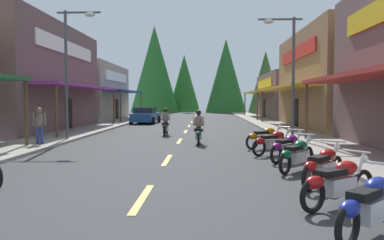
% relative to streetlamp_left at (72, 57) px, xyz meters
% --- Properties ---
extents(ground, '(10.26, 77.45, 0.10)m').
position_rel_streetlamp_left_xyz_m(ground, '(5.21, 4.13, -4.18)').
color(ground, '#38383A').
extents(sidewalk_left, '(2.72, 77.45, 0.12)m').
position_rel_streetlamp_left_xyz_m(sidewalk_left, '(-1.28, 4.13, -4.07)').
color(sidewalk_left, gray).
rests_on(sidewalk_left, ground).
extents(sidewalk_right, '(2.72, 77.45, 0.12)m').
position_rel_streetlamp_left_xyz_m(sidewalk_right, '(11.70, 4.13, -4.07)').
color(sidewalk_right, gray).
rests_on(sidewalk_right, ground).
extents(centerline_dashes, '(0.16, 54.44, 0.01)m').
position_rel_streetlamp_left_xyz_m(centerline_dashes, '(5.21, 8.70, -4.12)').
color(centerline_dashes, '#E0C64C').
rests_on(centerline_dashes, ground).
extents(storefront_left_middle, '(10.68, 13.99, 6.98)m').
position_rel_streetlamp_left_xyz_m(storefront_left_middle, '(-7.05, 6.63, -0.64)').
color(storefront_left_middle, brown).
rests_on(storefront_left_middle, ground).
extents(storefront_left_far, '(9.43, 12.41, 5.61)m').
position_rel_streetlamp_left_xyz_m(storefront_left_far, '(-6.42, 20.63, -1.32)').
color(storefront_left_far, gray).
rests_on(storefront_left_far, ground).
extents(storefront_right_middle, '(10.49, 13.86, 6.89)m').
position_rel_streetlamp_left_xyz_m(storefront_right_middle, '(17.38, 9.46, -0.68)').
color(storefront_right_middle, olive).
rests_on(storefront_right_middle, ground).
extents(storefront_right_far, '(9.99, 13.55, 4.94)m').
position_rel_streetlamp_left_xyz_m(storefront_right_far, '(17.11, 24.78, -1.65)').
color(storefront_right_far, brown).
rests_on(storefront_right_far, ground).
extents(streetlamp_left, '(2.13, 0.30, 6.36)m').
position_rel_streetlamp_left_xyz_m(streetlamp_left, '(0.00, 0.00, 0.00)').
color(streetlamp_left, '#474C51').
rests_on(streetlamp_left, ground).
extents(streetlamp_right, '(2.13, 0.30, 6.01)m').
position_rel_streetlamp_left_xyz_m(streetlamp_right, '(10.41, 0.25, -0.19)').
color(streetlamp_right, '#474C51').
rests_on(streetlamp_right, ground).
extents(motorcycle_parked_right_0, '(1.59, 1.58, 1.04)m').
position_rel_streetlamp_left_xyz_m(motorcycle_parked_right_0, '(8.92, -13.08, -3.64)').
color(motorcycle_parked_right_0, black).
rests_on(motorcycle_parked_right_0, ground).
extents(motorcycle_parked_right_1, '(1.80, 1.32, 1.04)m').
position_rel_streetlamp_left_xyz_m(motorcycle_parked_right_1, '(8.99, -11.50, -3.64)').
color(motorcycle_parked_right_1, black).
rests_on(motorcycle_parked_right_1, ground).
extents(motorcycle_parked_right_2, '(1.46, 1.70, 1.04)m').
position_rel_streetlamp_left_xyz_m(motorcycle_parked_right_2, '(9.24, -9.71, -3.64)').
color(motorcycle_parked_right_2, black).
rests_on(motorcycle_parked_right_2, ground).
extents(motorcycle_parked_right_3, '(1.39, 1.75, 1.04)m').
position_rel_streetlamp_left_xyz_m(motorcycle_parked_right_3, '(9.08, -7.81, -3.64)').
color(motorcycle_parked_right_3, black).
rests_on(motorcycle_parked_right_3, ground).
extents(motorcycle_parked_right_4, '(1.49, 1.67, 1.04)m').
position_rel_streetlamp_left_xyz_m(motorcycle_parked_right_4, '(9.19, -6.05, -3.64)').
color(motorcycle_parked_right_4, black).
rests_on(motorcycle_parked_right_4, ground).
extents(motorcycle_parked_right_5, '(1.80, 1.33, 1.04)m').
position_rel_streetlamp_left_xyz_m(motorcycle_parked_right_5, '(8.99, -4.55, -3.64)').
color(motorcycle_parked_right_5, black).
rests_on(motorcycle_parked_right_5, ground).
extents(motorcycle_parked_right_6, '(1.83, 1.28, 1.04)m').
position_rel_streetlamp_left_xyz_m(motorcycle_parked_right_6, '(8.97, -2.71, -3.64)').
color(motorcycle_parked_right_6, black).
rests_on(motorcycle_parked_right_6, ground).
extents(rider_cruising_lead, '(0.60, 2.14, 1.57)m').
position_rel_streetlamp_left_xyz_m(rider_cruising_lead, '(6.18, -1.18, -3.47)').
color(rider_cruising_lead, black).
rests_on(rider_cruising_lead, ground).
extents(rider_cruising_trailing, '(0.60, 2.14, 1.57)m').
position_rel_streetlamp_left_xyz_m(rider_cruising_trailing, '(4.21, 3.20, -3.47)').
color(rider_cruising_trailing, black).
rests_on(rider_cruising_trailing, ground).
extents(pedestrian_browsing, '(0.56, 0.31, 1.70)m').
position_rel_streetlamp_left_xyz_m(pedestrian_browsing, '(-0.68, -2.32, -3.14)').
color(pedestrian_browsing, '#333F8C').
rests_on(pedestrian_browsing, ground).
extents(parked_car_curbside, '(2.25, 4.39, 1.40)m').
position_rel_streetlamp_left_xyz_m(parked_car_curbside, '(1.28, 14.59, -3.44)').
color(parked_car_curbside, '#1E4C8C').
rests_on(parked_car_curbside, ground).
extents(treeline_backdrop, '(23.80, 12.46, 13.95)m').
position_rel_streetlamp_left_xyz_m(treeline_backdrop, '(4.36, 43.80, 1.93)').
color(treeline_backdrop, '#225E23').
rests_on(treeline_backdrop, ground).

